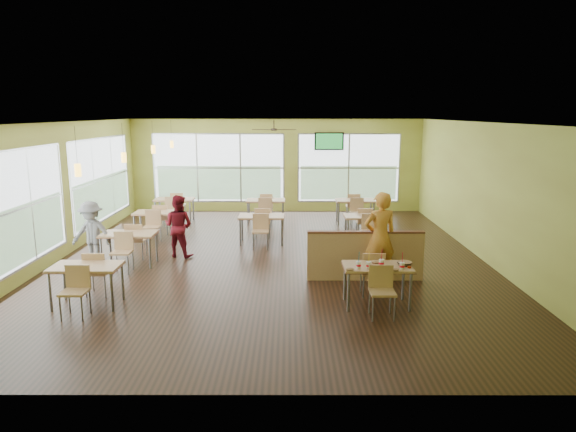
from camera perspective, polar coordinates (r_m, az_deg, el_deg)
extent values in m
plane|color=black|center=(12.26, -1.89, -4.77)|extent=(12.00, 12.00, 0.00)
plane|color=white|center=(11.77, -1.99, 10.36)|extent=(12.00, 12.00, 0.00)
cube|color=#C3D255|center=(17.86, -1.27, 5.60)|extent=(10.00, 0.04, 3.20)
cube|color=#C3D255|center=(6.06, -3.91, -6.11)|extent=(10.00, 0.04, 3.20)
cube|color=#C3D255|center=(13.08, -24.42, 2.41)|extent=(0.04, 12.00, 3.20)
cube|color=#C3D255|center=(12.76, 21.14, 2.46)|extent=(0.04, 12.00, 3.20)
cube|color=white|center=(11.32, -28.41, 0.40)|extent=(0.02, 4.50, 2.35)
cube|color=white|center=(15.84, -19.91, 3.89)|extent=(0.02, 4.50, 2.35)
cube|color=white|center=(18.01, -7.68, 5.31)|extent=(4.50, 0.02, 2.35)
cube|color=white|center=(17.97, 6.76, 5.32)|extent=(3.50, 0.02, 2.35)
cube|color=#B7BABC|center=(13.75, -23.03, -2.40)|extent=(0.04, 9.40, 0.05)
cube|color=#B7BABC|center=(18.00, -0.46, 1.63)|extent=(8.00, 0.04, 0.05)
cube|color=tan|center=(9.31, 9.90, -5.56)|extent=(1.20, 0.70, 0.04)
cube|color=brown|center=(9.31, 9.90, -5.70)|extent=(1.22, 0.71, 0.01)
cylinder|color=slate|center=(9.07, 6.73, -8.40)|extent=(0.05, 0.05, 0.71)
cylinder|color=slate|center=(9.26, 13.46, -8.24)|extent=(0.05, 0.05, 0.71)
cylinder|color=slate|center=(9.62, 6.34, -7.23)|extent=(0.05, 0.05, 0.71)
cylinder|color=slate|center=(9.79, 12.68, -7.10)|extent=(0.05, 0.05, 0.71)
cube|color=tan|center=(9.91, 9.31, -6.18)|extent=(0.42, 0.42, 0.04)
cube|color=tan|center=(10.02, 9.18, -4.65)|extent=(0.42, 0.04, 0.40)
cube|color=tan|center=(8.88, 10.44, -8.32)|extent=(0.42, 0.42, 0.04)
cube|color=tan|center=(8.63, 10.72, -7.37)|extent=(0.42, 0.04, 0.40)
cube|color=tan|center=(10.74, 8.56, -4.47)|extent=(2.40, 0.12, 1.00)
cube|color=brown|center=(10.61, 8.65, -1.77)|extent=(2.40, 0.14, 0.04)
cube|color=tan|center=(9.86, -21.55, -5.24)|extent=(1.20, 0.70, 0.04)
cube|color=brown|center=(9.87, -21.54, -5.38)|extent=(1.22, 0.71, 0.01)
cylinder|color=slate|center=(9.93, -24.93, -7.67)|extent=(0.05, 0.05, 0.71)
cylinder|color=slate|center=(9.53, -18.97, -8.00)|extent=(0.05, 0.05, 0.71)
cylinder|color=slate|center=(10.43, -23.60, -6.66)|extent=(0.05, 0.05, 0.71)
cylinder|color=slate|center=(10.05, -17.91, -6.92)|extent=(0.05, 0.05, 0.71)
cube|color=tan|center=(10.43, -20.34, -5.86)|extent=(0.42, 0.42, 0.04)
cube|color=tan|center=(10.54, -20.07, -4.42)|extent=(0.42, 0.04, 0.40)
cube|color=tan|center=(9.46, -22.64, -7.80)|extent=(0.42, 0.42, 0.04)
cube|color=tan|center=(9.22, -23.20, -6.89)|extent=(0.42, 0.04, 0.40)
cube|color=tan|center=(12.14, -17.28, -1.90)|extent=(1.20, 0.70, 0.04)
cube|color=brown|center=(12.14, -17.28, -2.01)|extent=(1.22, 0.71, 0.01)
cylinder|color=slate|center=(12.13, -20.02, -3.91)|extent=(0.05, 0.05, 0.71)
cylinder|color=slate|center=(11.81, -15.08, -4.02)|extent=(0.05, 0.05, 0.71)
cylinder|color=slate|center=(12.66, -19.14, -3.22)|extent=(0.05, 0.05, 0.71)
cylinder|color=slate|center=(12.35, -14.39, -3.31)|extent=(0.05, 0.05, 0.71)
cube|color=tan|center=(12.71, -16.48, -2.56)|extent=(0.42, 0.42, 0.04)
cube|color=tan|center=(12.84, -16.30, -1.40)|extent=(0.42, 0.04, 0.40)
cube|color=tan|center=(11.69, -17.99, -3.85)|extent=(0.42, 0.42, 0.04)
cube|color=tan|center=(11.47, -18.35, -3.04)|extent=(0.42, 0.04, 0.40)
cube|color=tan|center=(14.49, -14.39, 0.38)|extent=(1.20, 0.70, 0.04)
cube|color=brown|center=(14.49, -14.39, 0.28)|extent=(1.22, 0.71, 0.01)
cylinder|color=slate|center=(14.43, -16.68, -1.31)|extent=(0.05, 0.05, 0.71)
cylinder|color=slate|center=(14.16, -12.49, -1.33)|extent=(0.05, 0.05, 0.71)
cylinder|color=slate|center=(14.98, -16.05, -0.82)|extent=(0.05, 0.05, 0.71)
cylinder|color=slate|center=(14.71, -12.01, -0.83)|extent=(0.05, 0.05, 0.71)
cube|color=tan|center=(15.06, -13.83, -0.26)|extent=(0.42, 0.42, 0.04)
cube|color=tan|center=(15.20, -13.70, 0.69)|extent=(0.42, 0.04, 0.40)
cube|color=tan|center=(14.02, -14.89, -1.18)|extent=(0.42, 0.42, 0.04)
cube|color=tan|center=(13.80, -15.13, -0.46)|extent=(0.42, 0.04, 0.40)
cube|color=tan|center=(16.59, -12.53, 1.84)|extent=(1.20, 0.70, 0.04)
cube|color=brown|center=(16.59, -12.53, 1.76)|extent=(1.22, 0.71, 0.01)
cylinder|color=slate|center=(16.51, -14.52, 0.38)|extent=(0.05, 0.05, 0.71)
cylinder|color=slate|center=(16.27, -10.83, 0.38)|extent=(0.05, 0.05, 0.71)
cylinder|color=slate|center=(17.06, -14.04, 0.75)|extent=(0.05, 0.05, 0.71)
cylinder|color=slate|center=(16.83, -10.47, 0.76)|extent=(0.05, 0.05, 0.71)
cube|color=tan|center=(17.17, -12.10, 1.23)|extent=(0.42, 0.42, 0.04)
cube|color=tan|center=(17.31, -12.00, 2.06)|extent=(0.42, 0.04, 0.40)
cube|color=tan|center=(16.11, -12.91, 0.53)|extent=(0.42, 0.42, 0.04)
cube|color=tan|center=(15.89, -13.09, 1.18)|extent=(0.42, 0.04, 0.40)
cube|color=tan|center=(13.56, -2.96, -0.02)|extent=(1.20, 0.70, 0.04)
cube|color=brown|center=(13.56, -2.96, -0.12)|extent=(1.22, 0.71, 0.01)
cylinder|color=slate|center=(13.39, -5.32, -1.84)|extent=(0.05, 0.05, 0.71)
cylinder|color=slate|center=(13.33, -0.69, -1.85)|extent=(0.05, 0.05, 0.71)
cylinder|color=slate|center=(13.96, -5.10, -1.29)|extent=(0.05, 0.05, 0.71)
cylinder|color=slate|center=(13.90, -0.66, -1.30)|extent=(0.05, 0.05, 0.71)
cube|color=tan|center=(14.15, -2.84, -0.69)|extent=(0.42, 0.42, 0.04)
cube|color=tan|center=(14.29, -2.81, 0.34)|extent=(0.42, 0.04, 0.40)
cube|color=tan|center=(13.08, -3.08, -1.70)|extent=(0.42, 0.42, 0.04)
cube|color=tan|center=(12.84, -3.13, -0.94)|extent=(0.42, 0.04, 0.40)
cube|color=tan|center=(16.01, -2.50, 1.76)|extent=(1.20, 0.70, 0.04)
cube|color=brown|center=(16.01, -2.50, 1.68)|extent=(1.22, 0.71, 0.01)
cylinder|color=slate|center=(15.83, -4.49, 0.25)|extent=(0.05, 0.05, 0.71)
cylinder|color=slate|center=(15.78, -0.57, 0.25)|extent=(0.05, 0.05, 0.71)
cylinder|color=slate|center=(16.39, -4.33, 0.64)|extent=(0.05, 0.05, 0.71)
cylinder|color=slate|center=(16.35, -0.55, 0.64)|extent=(0.05, 0.05, 0.71)
cube|color=tan|center=(16.60, -2.41, 1.13)|extent=(0.42, 0.42, 0.04)
cube|color=tan|center=(16.75, -2.39, 1.99)|extent=(0.42, 0.04, 0.40)
cube|color=tan|center=(15.52, -2.58, 0.40)|extent=(0.42, 0.42, 0.04)
cube|color=tan|center=(15.29, -2.62, 1.07)|extent=(0.42, 0.04, 0.40)
cube|color=tan|center=(13.70, 8.82, -0.02)|extent=(1.20, 0.70, 0.04)
cube|color=brown|center=(13.70, 8.81, -0.13)|extent=(1.22, 0.71, 0.01)
cylinder|color=slate|center=(13.42, 6.67, -1.84)|extent=(0.05, 0.05, 0.71)
cylinder|color=slate|center=(13.59, 11.20, -1.82)|extent=(0.05, 0.05, 0.71)
cylinder|color=slate|center=(13.98, 6.40, -1.29)|extent=(0.05, 0.05, 0.71)
cylinder|color=slate|center=(14.14, 10.76, -1.28)|extent=(0.05, 0.05, 0.71)
cube|color=tan|center=(14.28, 8.45, -0.68)|extent=(0.42, 0.42, 0.04)
cube|color=tan|center=(14.42, 8.37, 0.33)|extent=(0.42, 0.04, 0.40)
cube|color=tan|center=(13.22, 9.13, -1.69)|extent=(0.42, 0.42, 0.04)
cube|color=tan|center=(12.99, 9.29, -0.93)|extent=(0.42, 0.04, 0.40)
cube|color=tan|center=(16.13, 7.49, 1.75)|extent=(1.20, 0.70, 0.04)
cube|color=brown|center=(16.13, 7.49, 1.66)|extent=(1.22, 0.71, 0.01)
cylinder|color=slate|center=(15.85, 5.65, 0.24)|extent=(0.05, 0.05, 0.71)
cylinder|color=slate|center=(15.99, 9.51, 0.24)|extent=(0.05, 0.05, 0.71)
cylinder|color=slate|center=(16.42, 5.46, 0.64)|extent=(0.05, 0.05, 0.71)
cylinder|color=slate|center=(16.56, 9.19, 0.63)|extent=(0.05, 0.05, 0.71)
cube|color=tan|center=(16.71, 7.23, 1.12)|extent=(0.42, 0.42, 0.04)
cube|color=tan|center=(16.86, 7.17, 1.97)|extent=(0.42, 0.04, 0.40)
cube|color=tan|center=(15.64, 7.72, 0.40)|extent=(0.42, 0.42, 0.04)
cube|color=tan|center=(15.42, 7.84, 1.06)|extent=(0.42, 0.04, 0.40)
cylinder|color=#2D2119|center=(9.50, -22.50, 7.12)|extent=(0.01, 0.01, 0.70)
cylinder|color=gold|center=(9.53, -22.31, 4.73)|extent=(0.11, 0.11, 0.22)
cylinder|color=#2D2119|center=(11.85, -17.90, 8.13)|extent=(0.01, 0.01, 0.70)
cylinder|color=gold|center=(11.87, -17.78, 6.21)|extent=(0.11, 0.11, 0.22)
cylinder|color=#2D2119|center=(14.24, -14.82, 8.78)|extent=(0.01, 0.01, 0.70)
cylinder|color=gold|center=(14.27, -14.74, 7.17)|extent=(0.11, 0.11, 0.22)
cylinder|color=#2D2119|center=(16.38, -12.85, 9.17)|extent=(0.01, 0.01, 0.70)
cylinder|color=gold|center=(16.40, -12.79, 7.78)|extent=(0.11, 0.11, 0.22)
cylinder|color=#2D2119|center=(14.77, -1.57, 10.12)|extent=(0.03, 0.03, 0.24)
cylinder|color=#2D2119|center=(14.78, -1.57, 9.58)|extent=(0.16, 0.16, 0.06)
cube|color=#2D2119|center=(14.77, -0.19, 9.58)|extent=(0.55, 0.10, 0.01)
cube|color=#2D2119|center=(15.13, -1.53, 9.62)|extent=(0.10, 0.55, 0.01)
cube|color=#2D2119|center=(14.79, -2.94, 9.57)|extent=(0.55, 0.10, 0.01)
cube|color=#2D2119|center=(14.43, -1.61, 9.53)|extent=(0.10, 0.55, 0.01)
cube|color=black|center=(17.75, 4.59, 8.28)|extent=(1.00, 0.06, 0.60)
cube|color=green|center=(17.71, 4.60, 8.28)|extent=(0.90, 0.01, 0.52)
imported|color=#D45917|center=(10.58, 10.18, -2.34)|extent=(0.77, 0.59, 1.87)
imported|color=maroon|center=(12.57, -12.08, -1.09)|extent=(0.87, 0.77, 1.50)
imported|color=slate|center=(12.34, -20.97, -1.87)|extent=(1.06, 0.75, 1.49)
cone|color=white|center=(9.05, 7.86, -5.46)|extent=(0.09, 0.09, 0.12)
cylinder|color=red|center=(9.05, 7.86, -5.44)|extent=(0.08, 0.08, 0.03)
cylinder|color=white|center=(9.03, 7.87, -5.06)|extent=(0.09, 0.09, 0.01)
cylinder|color=#1780C8|center=(9.00, 7.89, -4.44)|extent=(0.01, 0.05, 0.21)
cone|color=white|center=(9.05, 8.95, -5.47)|extent=(0.09, 0.09, 0.12)
cylinder|color=red|center=(9.05, 8.95, -5.45)|extent=(0.09, 0.09, 0.04)
cylinder|color=white|center=(9.03, 8.97, -5.06)|extent=(0.10, 0.10, 0.01)
cylinder|color=yellow|center=(9.00, 8.99, -4.40)|extent=(0.02, 0.06, 0.22)
cone|color=white|center=(9.21, 10.34, -5.20)|extent=(0.10, 0.10, 0.13)
cylinder|color=red|center=(9.21, 10.35, -5.18)|extent=(0.09, 0.09, 0.04)
cylinder|color=white|center=(9.19, 10.36, -4.78)|extent=(0.10, 0.10, 0.01)
cylinder|color=red|center=(9.16, 10.39, -4.11)|extent=(0.01, 0.06, 0.23)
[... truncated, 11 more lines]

